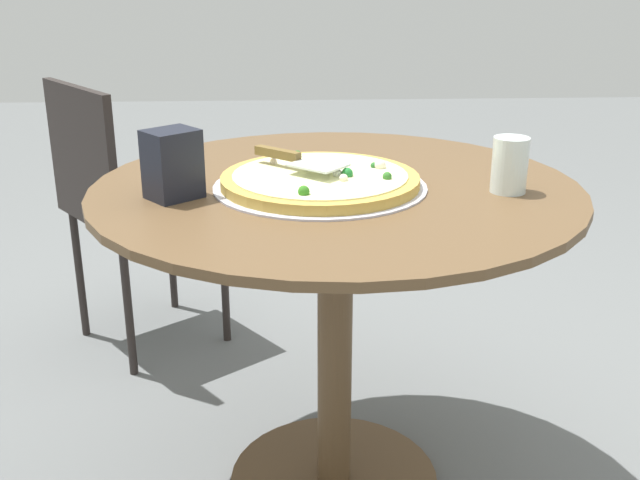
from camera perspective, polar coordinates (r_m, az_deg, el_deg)
The scene contains 6 objects.
patio_table at distance 1.60m, azimuth 1.15°, elevation -1.91°, with size 0.98×0.98×0.71m.
pizza_on_tray at distance 1.52m, azimuth 0.02°, elevation 4.39°, with size 0.42×0.42×0.04m.
pizza_server at distance 1.55m, azimuth -1.75°, elevation 6.02°, with size 0.19×0.17×0.02m.
drinking_cup at distance 1.53m, azimuth 13.82°, elevation 5.40°, with size 0.07×0.07×0.11m, color white.
napkin_dispenser at distance 1.47m, azimuth -10.83°, elevation 5.51°, with size 0.09×0.08×0.13m, color black.
patio_chair_near at distance 2.33m, azimuth -14.31°, elevation 3.29°, with size 0.54×0.54×0.82m.
Camera 1 is at (-0.10, -1.48, 1.15)m, focal length 43.37 mm.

